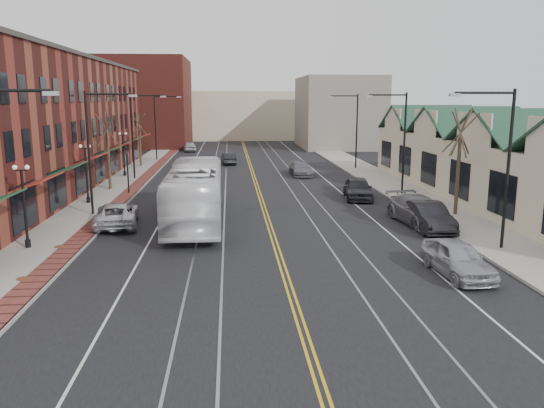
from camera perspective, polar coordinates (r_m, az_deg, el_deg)
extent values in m
plane|color=black|center=(20.86, 2.29, -10.32)|extent=(160.00, 160.00, 0.00)
cube|color=gray|center=(41.13, -18.04, 0.07)|extent=(4.00, 120.00, 0.15)
cube|color=gray|center=(42.49, 15.26, 0.57)|extent=(4.00, 120.00, 0.15)
cube|color=maroon|center=(49.20, -24.58, 7.74)|extent=(10.00, 50.00, 11.00)
cube|color=beige|center=(44.55, 22.71, 3.48)|extent=(8.00, 36.00, 4.60)
cube|color=maroon|center=(90.29, -13.50, 10.55)|extent=(14.00, 18.00, 14.00)
cube|color=beige|center=(104.33, -3.33, 9.52)|extent=(22.00, 14.00, 9.00)
cube|color=slate|center=(86.05, 7.17, 9.75)|extent=(12.00, 16.00, 11.00)
cylinder|color=black|center=(20.71, -26.72, 10.86)|extent=(3.00, 0.12, 0.12)
cube|color=#999999|center=(20.21, -22.68, 10.92)|extent=(0.50, 0.25, 0.15)
cylinder|color=black|center=(36.59, -19.09, 5.13)|extent=(0.16, 0.16, 8.00)
cylinder|color=black|center=(36.07, -17.14, 11.23)|extent=(3.00, 0.12, 0.12)
cube|color=#999999|center=(35.78, -14.74, 11.20)|extent=(0.50, 0.25, 0.15)
cylinder|color=black|center=(52.18, -14.77, 7.04)|extent=(0.16, 0.16, 8.00)
cylinder|color=black|center=(51.82, -13.32, 11.29)|extent=(3.00, 0.12, 0.12)
cube|color=#999999|center=(51.62, -11.63, 11.25)|extent=(0.50, 0.25, 0.15)
cylinder|color=black|center=(67.96, -12.42, 8.05)|extent=(0.16, 0.16, 8.00)
cylinder|color=black|center=(67.68, -11.28, 11.30)|extent=(3.00, 0.12, 0.12)
cube|color=#999999|center=(67.53, -9.99, 11.26)|extent=(0.50, 0.25, 0.15)
cylinder|color=black|center=(29.03, 24.04, 3.32)|extent=(0.16, 0.16, 8.00)
cylinder|color=black|center=(28.12, 21.93, 11.04)|extent=(3.00, 0.12, 0.12)
cube|color=#999999|center=(27.49, 19.07, 11.04)|extent=(0.50, 0.25, 0.15)
cylinder|color=black|center=(43.66, 14.04, 6.32)|extent=(0.16, 0.16, 8.00)
cylinder|color=black|center=(43.07, 12.35, 11.39)|extent=(3.00, 0.12, 0.12)
cube|color=#999999|center=(42.66, 10.38, 11.34)|extent=(0.50, 0.25, 0.15)
cylinder|color=black|center=(59.01, 9.10, 7.72)|extent=(0.16, 0.16, 8.00)
cylinder|color=black|center=(58.57, 7.76, 11.45)|extent=(3.00, 0.12, 0.12)
cube|color=#999999|center=(58.28, 6.29, 11.39)|extent=(0.50, 0.25, 0.15)
cylinder|color=black|center=(30.09, -24.77, -3.88)|extent=(0.28, 0.28, 0.40)
cylinder|color=black|center=(29.70, -25.05, -0.52)|extent=(0.14, 0.14, 4.00)
cube|color=black|center=(29.39, -25.38, 3.30)|extent=(0.60, 0.06, 0.06)
sphere|color=white|center=(29.48, -25.95, 3.57)|extent=(0.24, 0.24, 0.24)
sphere|color=white|center=(29.27, -24.85, 3.61)|extent=(0.24, 0.24, 0.24)
cylinder|color=black|center=(41.27, -19.15, 0.43)|extent=(0.28, 0.28, 0.40)
cylinder|color=black|center=(40.99, -19.31, 2.90)|extent=(0.14, 0.14, 4.00)
cube|color=black|center=(40.77, -19.49, 5.68)|extent=(0.60, 0.06, 0.06)
sphere|color=white|center=(40.83, -19.91, 5.87)|extent=(0.24, 0.24, 0.24)
sphere|color=white|center=(40.68, -19.09, 5.90)|extent=(0.24, 0.24, 0.24)
cylinder|color=black|center=(54.76, -15.55, 3.18)|extent=(0.28, 0.28, 0.40)
cylinder|color=black|center=(54.55, -15.65, 5.05)|extent=(0.14, 0.14, 4.00)
cube|color=black|center=(54.38, -15.76, 7.15)|extent=(0.60, 0.06, 0.06)
sphere|color=white|center=(54.43, -16.08, 7.29)|extent=(0.24, 0.24, 0.24)
sphere|color=white|center=(54.31, -15.46, 7.32)|extent=(0.24, 0.24, 0.24)
cylinder|color=#382B21|center=(46.65, -17.15, 4.53)|extent=(0.24, 0.24, 4.90)
cylinder|color=#382B21|center=(46.44, -17.34, 7.66)|extent=(0.58, 1.37, 2.90)
cylinder|color=#382B21|center=(46.44, -17.34, 7.66)|extent=(1.60, 0.66, 2.78)
cylinder|color=#382B21|center=(46.44, -17.34, 7.66)|extent=(0.53, 1.23, 2.96)
cylinder|color=#382B21|center=(46.44, -17.34, 7.66)|extent=(1.69, 1.03, 2.64)
cylinder|color=#382B21|center=(46.44, -17.34, 7.66)|extent=(1.78, 1.29, 2.48)
cylinder|color=#382B21|center=(62.31, -14.01, 6.12)|extent=(0.24, 0.24, 4.55)
cylinder|color=#382B21|center=(62.15, -14.11, 8.30)|extent=(0.55, 1.28, 2.69)
cylinder|color=#382B21|center=(62.15, -14.11, 8.30)|extent=(1.49, 0.62, 2.58)
cylinder|color=#382B21|center=(62.15, -14.11, 8.30)|extent=(0.50, 1.15, 2.75)
cylinder|color=#382B21|center=(62.15, -14.11, 8.30)|extent=(1.57, 0.97, 2.45)
cylinder|color=#382B21|center=(62.15, -14.11, 8.30)|extent=(1.66, 1.20, 2.30)
cylinder|color=#382B21|center=(36.75, 19.35, 2.98)|extent=(0.24, 0.24, 5.25)
cylinder|color=#382B21|center=(36.49, 19.63, 7.21)|extent=(0.61, 1.46, 3.10)
cylinder|color=#382B21|center=(36.49, 19.63, 7.21)|extent=(1.70, 0.70, 2.97)
cylinder|color=#382B21|center=(36.49, 19.63, 7.21)|extent=(0.56, 1.31, 3.17)
cylinder|color=#382B21|center=(36.49, 19.63, 7.21)|extent=(1.80, 1.10, 2.82)
cylinder|color=#382B21|center=(36.49, 19.63, 7.21)|extent=(1.90, 1.37, 2.65)
cylinder|color=#592D19|center=(25.10, -25.16, -7.26)|extent=(0.60, 0.60, 0.02)
cylinder|color=#592D19|center=(29.62, -21.83, -4.26)|extent=(0.60, 0.60, 0.02)
cylinder|color=black|center=(44.43, -15.24, 3.22)|extent=(0.12, 0.12, 3.20)
imported|color=black|center=(44.23, -15.36, 5.46)|extent=(0.18, 0.15, 0.90)
imported|color=white|center=(33.41, -8.24, 1.16)|extent=(3.33, 13.49, 3.75)
imported|color=silver|center=(33.63, -16.38, -1.09)|extent=(3.14, 5.60, 1.48)
imported|color=#A6A7AD|center=(24.78, 19.34, -5.54)|extent=(2.12, 4.68, 1.56)
imported|color=black|center=(32.64, 16.48, -1.31)|extent=(1.75, 5.01, 1.65)
imported|color=slate|center=(34.10, 15.53, -0.68)|extent=(2.99, 6.10, 1.71)
imported|color=#222227|center=(41.55, 9.22, 1.68)|extent=(2.64, 5.20, 1.70)
imported|color=black|center=(63.28, -4.68, 4.90)|extent=(1.87, 4.27, 1.36)
imported|color=slate|center=(53.70, 3.12, 3.80)|extent=(2.08, 4.88, 1.40)
imported|color=#B3B7BA|center=(79.25, -8.81, 6.13)|extent=(2.15, 4.50, 1.48)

